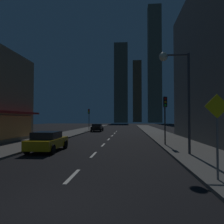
{
  "coord_description": "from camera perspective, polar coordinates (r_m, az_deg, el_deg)",
  "views": [
    {
      "loc": [
        2.34,
        -5.4,
        2.38
      ],
      "look_at": [
        0.0,
        23.71,
        3.34
      ],
      "focal_mm": 33.59,
      "sensor_mm": 36.0,
      "label": 1
    }
  ],
  "objects": [
    {
      "name": "pedestrian_crossing_sign",
      "position": [
        8.69,
        26.72,
        -4.08
      ],
      "size": [
        0.91,
        0.08,
        3.15
      ],
      "color": "slate",
      "rests_on": "sidewalk_right"
    },
    {
      "name": "fire_hydrant_far_left",
      "position": [
        26.09,
        -13.91,
        -6.06
      ],
      "size": [
        0.42,
        0.3,
        0.65
      ],
      "color": "gold",
      "rests_on": "sidewalk_left"
    },
    {
      "name": "sidewalk_left",
      "position": [
        38.62,
        -9.45,
        -5.27
      ],
      "size": [
        4.0,
        76.0,
        0.15
      ],
      "primitive_type": "cube",
      "color": "#605E59",
      "rests_on": "ground"
    },
    {
      "name": "skyscraper_distant_mid",
      "position": [
        153.75,
        6.86,
        5.57
      ],
      "size": [
        6.23,
        5.6,
        44.52
      ],
      "primitive_type": "cube",
      "color": "#363429",
      "rests_on": "ground"
    },
    {
      "name": "sidewalk_right",
      "position": [
        37.76,
        11.73,
        -5.34
      ],
      "size": [
        4.0,
        76.0,
        0.15
      ],
      "primitive_type": "cube",
      "color": "#605E59",
      "rests_on": "ground"
    },
    {
      "name": "skyscraper_distant_tall",
      "position": [
        130.0,
        2.46,
        7.83
      ],
      "size": [
        8.24,
        6.51,
        48.6
      ],
      "primitive_type": "cube",
      "color": "#4E4A3A",
      "rests_on": "ground"
    },
    {
      "name": "lane_marking_center",
      "position": [
        21.86,
        -1.59,
        -8.11
      ],
      "size": [
        0.16,
        38.6,
        0.01
      ],
      "color": "silver",
      "rests_on": "ground"
    },
    {
      "name": "skyscraper_distant_short",
      "position": [
        137.47,
        11.51,
        12.68
      ],
      "size": [
        8.22,
        6.62,
        73.67
      ],
      "primitive_type": "cube",
      "color": "brown",
      "rests_on": "ground"
    },
    {
      "name": "car_parked_near",
      "position": [
        16.17,
        -17.13,
        -7.62
      ],
      "size": [
        1.98,
        4.24,
        1.45
      ],
      "color": "gold",
      "rests_on": "ground"
    },
    {
      "name": "car_parked_far",
      "position": [
        39.57,
        -4.06,
        -4.25
      ],
      "size": [
        1.98,
        4.24,
        1.45
      ],
      "color": "black",
      "rests_on": "ground"
    },
    {
      "name": "street_lamp_right",
      "position": [
        14.38,
        16.94,
        8.97
      ],
      "size": [
        1.96,
        0.56,
        6.58
      ],
      "color": "#38383D",
      "rests_on": "sidewalk_right"
    },
    {
      "name": "traffic_light_far_left",
      "position": [
        41.46,
        -6.31,
        -0.74
      ],
      "size": [
        0.32,
        0.48,
        4.2
      ],
      "color": "#2D2D2D",
      "rests_on": "sidewalk_left"
    },
    {
      "name": "ground_plane",
      "position": [
        37.56,
        1.02,
        -5.59
      ],
      "size": [
        78.0,
        136.0,
        0.1
      ],
      "primitive_type": "cube",
      "color": "black"
    },
    {
      "name": "traffic_light_near_right",
      "position": [
        18.83,
        14.26,
        0.65
      ],
      "size": [
        0.32,
        0.48,
        4.2
      ],
      "color": "#2D2D2D",
      "rests_on": "sidewalk_right"
    }
  ]
}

